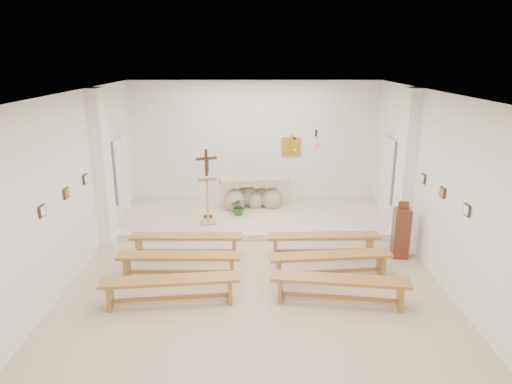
{
  "coord_description": "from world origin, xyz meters",
  "views": [
    {
      "loc": [
        -0.03,
        -7.84,
        4.15
      ],
      "look_at": [
        0.03,
        1.6,
        1.31
      ],
      "focal_mm": 32.0,
      "sensor_mm": 36.0,
      "label": 1
    }
  ],
  "objects_px": {
    "crucifix_stand": "(207,178)",
    "bench_right_front": "(323,240)",
    "donation_pedestal": "(401,233)",
    "bench_right_second": "(330,260)",
    "bench_left_third": "(170,285)",
    "bench_left_front": "(186,240)",
    "bench_right_third": "(340,285)",
    "lectern": "(208,199)",
    "altar": "(252,194)",
    "bench_left_second": "(179,260)"
  },
  "relations": [
    {
      "from": "lectern",
      "to": "bench_right_third",
      "type": "bearing_deg",
      "value": -67.13
    },
    {
      "from": "bench_left_second",
      "to": "bench_right_second",
      "type": "bearing_deg",
      "value": 0.87
    },
    {
      "from": "altar",
      "to": "lectern",
      "type": "bearing_deg",
      "value": -140.58
    },
    {
      "from": "lectern",
      "to": "bench_right_front",
      "type": "xyz_separation_m",
      "value": [
        2.6,
        -1.65,
        -0.39
      ]
    },
    {
      "from": "altar",
      "to": "donation_pedestal",
      "type": "xyz_separation_m",
      "value": [
        3.15,
        -2.92,
        0.04
      ]
    },
    {
      "from": "donation_pedestal",
      "to": "bench_right_front",
      "type": "relative_size",
      "value": 0.53
    },
    {
      "from": "donation_pedestal",
      "to": "bench_right_second",
      "type": "relative_size",
      "value": 0.52
    },
    {
      "from": "bench_left_front",
      "to": "bench_right_second",
      "type": "xyz_separation_m",
      "value": [
        2.91,
        -0.99,
        0.0
      ]
    },
    {
      "from": "bench_left_front",
      "to": "bench_left_third",
      "type": "bearing_deg",
      "value": -89.54
    },
    {
      "from": "bench_right_third",
      "to": "bench_left_second",
      "type": "bearing_deg",
      "value": 169.17
    },
    {
      "from": "bench_left_front",
      "to": "bench_right_second",
      "type": "relative_size",
      "value": 0.99
    },
    {
      "from": "bench_left_third",
      "to": "bench_right_second",
      "type": "bearing_deg",
      "value": 12.78
    },
    {
      "from": "lectern",
      "to": "donation_pedestal",
      "type": "distance_m",
      "value": 4.57
    },
    {
      "from": "crucifix_stand",
      "to": "bench_right_front",
      "type": "bearing_deg",
      "value": -58.01
    },
    {
      "from": "donation_pedestal",
      "to": "bench_right_third",
      "type": "distance_m",
      "value": 2.56
    },
    {
      "from": "crucifix_stand",
      "to": "bench_left_front",
      "type": "distance_m",
      "value": 2.25
    },
    {
      "from": "bench_left_second",
      "to": "bench_right_third",
      "type": "height_order",
      "value": "same"
    },
    {
      "from": "bench_left_third",
      "to": "bench_left_second",
      "type": "bearing_deg",
      "value": 84.04
    },
    {
      "from": "altar",
      "to": "bench_right_third",
      "type": "relative_size",
      "value": 0.79
    },
    {
      "from": "bench_right_second",
      "to": "bench_left_third",
      "type": "xyz_separation_m",
      "value": [
        -2.91,
        -0.99,
        0.0
      ]
    },
    {
      "from": "donation_pedestal",
      "to": "bench_right_second",
      "type": "distance_m",
      "value": 1.92
    },
    {
      "from": "altar",
      "to": "bench_left_front",
      "type": "relative_size",
      "value": 0.8
    },
    {
      "from": "bench_right_front",
      "to": "bench_left_second",
      "type": "xyz_separation_m",
      "value": [
        -2.91,
        -0.99,
        0.0
      ]
    },
    {
      "from": "bench_right_front",
      "to": "bench_left_third",
      "type": "bearing_deg",
      "value": -147.6
    },
    {
      "from": "donation_pedestal",
      "to": "bench_left_front",
      "type": "height_order",
      "value": "donation_pedestal"
    },
    {
      "from": "altar",
      "to": "bench_left_second",
      "type": "distance_m",
      "value": 4.13
    },
    {
      "from": "lectern",
      "to": "bench_right_third",
      "type": "xyz_separation_m",
      "value": [
        2.6,
        -3.62,
        -0.39
      ]
    },
    {
      "from": "donation_pedestal",
      "to": "bench_left_third",
      "type": "xyz_separation_m",
      "value": [
        -4.55,
        -1.95,
        -0.17
      ]
    },
    {
      "from": "lectern",
      "to": "bench_right_second",
      "type": "height_order",
      "value": "lectern"
    },
    {
      "from": "altar",
      "to": "bench_left_second",
      "type": "relative_size",
      "value": 0.8
    },
    {
      "from": "bench_left_second",
      "to": "bench_left_third",
      "type": "bearing_deg",
      "value": -89.13
    },
    {
      "from": "bench_left_front",
      "to": "bench_right_third",
      "type": "relative_size",
      "value": 0.99
    },
    {
      "from": "donation_pedestal",
      "to": "bench_left_third",
      "type": "height_order",
      "value": "donation_pedestal"
    },
    {
      "from": "lectern",
      "to": "bench_left_front",
      "type": "xyz_separation_m",
      "value": [
        -0.31,
        -1.65,
        -0.39
      ]
    },
    {
      "from": "crucifix_stand",
      "to": "bench_left_second",
      "type": "bearing_deg",
      "value": -114.63
    },
    {
      "from": "bench_right_third",
      "to": "bench_left_third",
      "type": "bearing_deg",
      "value": -172.09
    },
    {
      "from": "altar",
      "to": "bench_left_front",
      "type": "xyz_separation_m",
      "value": [
        -1.4,
        -2.9,
        -0.13
      ]
    },
    {
      "from": "lectern",
      "to": "crucifix_stand",
      "type": "relative_size",
      "value": 0.7
    },
    {
      "from": "lectern",
      "to": "crucifix_stand",
      "type": "distance_m",
      "value": 0.6
    },
    {
      "from": "lectern",
      "to": "bench_right_second",
      "type": "distance_m",
      "value": 3.72
    },
    {
      "from": "crucifix_stand",
      "to": "altar",
      "type": "bearing_deg",
      "value": 15.47
    },
    {
      "from": "crucifix_stand",
      "to": "bench_right_third",
      "type": "xyz_separation_m",
      "value": [
        2.65,
        -4.06,
        -0.81
      ]
    },
    {
      "from": "altar",
      "to": "bench_right_third",
      "type": "bearing_deg",
      "value": -82.09
    },
    {
      "from": "bench_left_front",
      "to": "bench_left_second",
      "type": "relative_size",
      "value": 1.0
    },
    {
      "from": "bench_right_front",
      "to": "bench_right_second",
      "type": "relative_size",
      "value": 0.99
    },
    {
      "from": "bench_right_front",
      "to": "bench_left_second",
      "type": "height_order",
      "value": "same"
    },
    {
      "from": "lectern",
      "to": "bench_right_front",
      "type": "distance_m",
      "value": 3.1
    },
    {
      "from": "bench_left_second",
      "to": "bench_right_second",
      "type": "xyz_separation_m",
      "value": [
        2.91,
        0.0,
        0.0
      ]
    },
    {
      "from": "bench_right_second",
      "to": "bench_right_front",
      "type": "bearing_deg",
      "value": 84.42
    },
    {
      "from": "bench_left_front",
      "to": "bench_left_third",
      "type": "height_order",
      "value": "same"
    }
  ]
}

